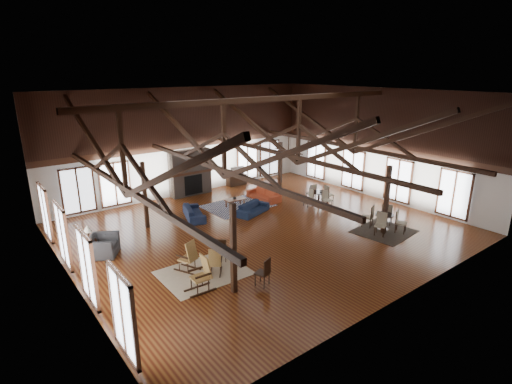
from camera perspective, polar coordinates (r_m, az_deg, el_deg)
floor at (r=18.05m, az=1.05°, el=-5.42°), size 16.00×16.00×0.00m
ceiling at (r=16.68m, az=1.16°, el=13.95°), size 16.00×14.00×0.02m
wall_back at (r=22.89m, az=-9.98°, el=7.04°), size 16.00×0.02×6.00m
wall_front at (r=12.65m, az=21.31°, el=-2.22°), size 16.00×0.02×6.00m
wall_left at (r=13.81m, az=-25.84°, el=-1.20°), size 0.02×14.00×6.00m
wall_right at (r=22.88m, az=17.07°, el=6.54°), size 0.02×14.00×6.00m
roof_truss at (r=16.91m, az=1.12°, el=7.27°), size 15.60×14.07×3.14m
post_grid at (r=17.52m, az=1.07°, el=-0.82°), size 8.16×7.16×3.05m
fireplace at (r=22.97m, az=-9.37°, el=2.73°), size 2.50×0.69×2.60m
ceiling_fan at (r=16.54m, az=4.65°, el=5.95°), size 1.60×1.60×0.75m
sofa_navy_front at (r=19.90m, az=-0.44°, el=-2.36°), size 2.05×1.32×0.56m
sofa_navy_left at (r=19.54m, az=-8.83°, el=-2.90°), size 2.16×1.38×0.59m
sofa_orange at (r=22.01m, az=1.12°, el=-0.36°), size 2.10×0.97×0.60m
coffee_table at (r=20.95m, az=-3.01°, el=-1.14°), size 1.10×0.60×0.41m
vase at (r=20.89m, az=-3.08°, el=-0.77°), size 0.21×0.21×0.18m
armchair at (r=16.69m, az=-21.03°, el=-7.19°), size 1.51×1.55×0.77m
side_table_lamp at (r=16.98m, az=-22.72°, el=-6.71°), size 0.47×0.47×1.20m
rocking_chair_a at (r=14.56m, az=-9.53°, el=-9.15°), size 0.81×1.01×1.16m
rocking_chair_b at (r=14.27m, az=-5.86°, el=-9.93°), size 0.79×0.85×0.98m
rocking_chair_c at (r=13.33m, az=-7.63°, el=-11.54°), size 0.97×0.56×1.22m
side_chair_a at (r=15.08m, az=-4.95°, el=-8.00°), size 0.56×0.56×0.94m
side_chair_b at (r=13.43m, az=1.25°, el=-11.11°), size 0.55×0.55×1.00m
cafe_table_near at (r=18.81m, az=17.83°, el=-3.68°), size 1.96×1.96×1.02m
cafe_table_far at (r=21.50m, az=8.97°, el=-0.53°), size 1.83×1.83×0.94m
cup_near at (r=18.71m, az=17.81°, el=-2.88°), size 0.14×0.14×0.10m
cup_far at (r=21.47m, az=9.25°, el=0.14°), size 0.13×0.13×0.09m
tv_console at (r=24.91m, az=-2.81°, el=1.77°), size 1.25×0.47×0.63m
television at (r=24.76m, az=-2.81°, el=3.08°), size 0.95×0.17×0.55m
rug_tan at (r=14.59m, az=-7.49°, el=-11.37°), size 2.99×2.36×0.01m
rug_navy at (r=21.13m, az=-2.59°, el=-1.97°), size 3.45×2.63×0.01m
rug_dark at (r=18.76m, az=17.81°, el=-5.37°), size 2.63×2.44×0.01m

